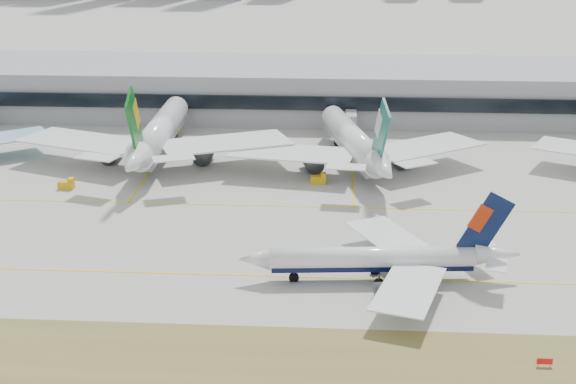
# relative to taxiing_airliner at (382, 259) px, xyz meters

# --- Properties ---
(ground) EXTENTS (3000.00, 3000.00, 0.00)m
(ground) POSITION_rel_taxiing_airliner_xyz_m (-24.44, 5.51, -3.93)
(ground) COLOR #9F9D95
(ground) RESTS_ON ground
(taxiing_airliner) EXTENTS (48.50, 41.99, 16.29)m
(taxiing_airliner) POSITION_rel_taxiing_airliner_xyz_m (0.00, 0.00, 0.00)
(taxiing_airliner) COLOR white
(taxiing_airliner) RESTS_ON ground
(widebody_eva) EXTENTS (69.79, 68.10, 24.87)m
(widebody_eva) POSITION_rel_taxiing_airliner_xyz_m (-53.28, 67.06, 2.68)
(widebody_eva) COLOR white
(widebody_eva) RESTS_ON ground
(widebody_cathay) EXTENTS (62.95, 62.67, 23.02)m
(widebody_cathay) POSITION_rel_taxiing_airliner_xyz_m (-3.68, 64.48, 2.19)
(widebody_cathay) COLOR white
(widebody_cathay) RESTS_ON ground
(terminal) EXTENTS (280.00, 43.10, 15.00)m
(terminal) POSITION_rel_taxiing_airliner_xyz_m (-24.44, 120.34, 3.58)
(terminal) COLOR gray
(terminal) RESTS_ON ground
(hold_sign_right) EXTENTS (2.20, 0.15, 1.35)m
(hold_sign_right) POSITION_rel_taxiing_airliner_xyz_m (21.40, -26.49, -3.05)
(hold_sign_right) COLOR red
(hold_sign_right) RESTS_ON ground
(gse_b) EXTENTS (3.55, 2.00, 2.60)m
(gse_b) POSITION_rel_taxiing_airliner_xyz_m (-69.64, 43.79, -2.88)
(gse_b) COLOR #D59D0B
(gse_b) RESTS_ON ground
(gse_c) EXTENTS (3.55, 2.00, 2.60)m
(gse_c) POSITION_rel_taxiing_airliner_xyz_m (-12.10, 51.05, -2.88)
(gse_c) COLOR #D59D0B
(gse_c) RESTS_ON ground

